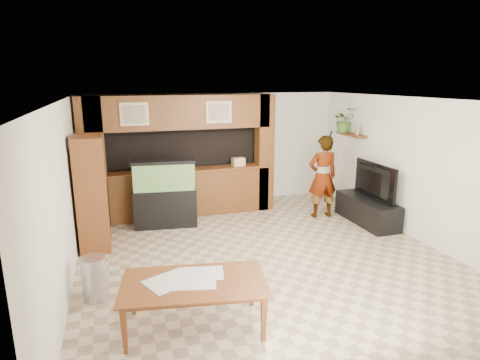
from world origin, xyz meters
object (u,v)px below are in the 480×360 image
object	(u,v)px
dining_table	(195,306)
aquarium	(165,194)
television	(369,181)
person	(323,177)
pantry_cabinet	(92,193)

from	to	relation	value
dining_table	aquarium	bearing A→B (deg)	97.43
television	aquarium	bearing A→B (deg)	75.16
television	dining_table	size ratio (longest dim) A/B	0.76
television	dining_table	xyz separation A→B (m)	(-4.16, -2.55, -0.59)
person	aquarium	bearing A→B (deg)	-4.46
person	dining_table	size ratio (longest dim) A/B	1.05
pantry_cabinet	person	xyz separation A→B (m)	(4.63, 0.24, -0.11)
aquarium	person	size ratio (longest dim) A/B	0.77
television	dining_table	bearing A→B (deg)	121.71
pantry_cabinet	television	bearing A→B (deg)	-4.16
pantry_cabinet	aquarium	xyz separation A→B (m)	(1.33, 0.69, -0.32)
aquarium	television	bearing A→B (deg)	-7.63
television	person	xyz separation A→B (m)	(-0.72, 0.63, 0.00)
pantry_cabinet	dining_table	world-z (taller)	pantry_cabinet
television	dining_table	world-z (taller)	television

